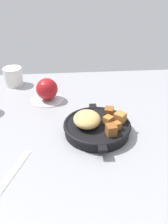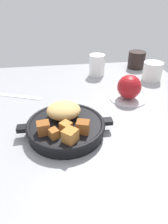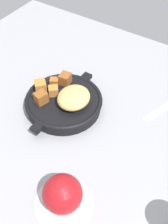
{
  "view_description": "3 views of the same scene",
  "coord_description": "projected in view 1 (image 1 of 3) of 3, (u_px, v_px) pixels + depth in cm",
  "views": [
    {
      "loc": [
        -65.01,
        5.06,
        45.62
      ],
      "look_at": [
        1.49,
        -0.57,
        4.88
      ],
      "focal_mm": 39.99,
      "sensor_mm": 36.0,
      "label": 1
    },
    {
      "loc": [
        -4.39,
        -46.45,
        33.26
      ],
      "look_at": [
        2.13,
        -1.54,
        4.55
      ],
      "focal_mm": 31.95,
      "sensor_mm": 36.0,
      "label": 2
    },
    {
      "loc": [
        39.29,
        29.66,
        57.51
      ],
      "look_at": [
        -0.2,
        4.08,
        5.73
      ],
      "focal_mm": 46.67,
      "sensor_mm": 36.0,
      "label": 3
    }
  ],
  "objects": [
    {
      "name": "saucer_plate",
      "position": [
        48.0,
        99.0,
        0.95
      ],
      "size": [
        12.3,
        12.3,
        0.6
      ],
      "primitive_type": "cylinder",
      "color": "#B7BABF",
      "rests_on": "ground_plane"
    },
    {
      "name": "ground_plane",
      "position": [
        83.0,
        131.0,
        0.8
      ],
      "size": [
        91.28,
        100.99,
        2.4
      ],
      "primitive_type": "cube",
      "color": "gray"
    },
    {
      "name": "cast_iron_skillet",
      "position": [
        96.0,
        126.0,
        0.76
      ],
      "size": [
        24.84,
        20.58,
        7.32
      ],
      "color": "black",
      "rests_on": "ground_plane"
    },
    {
      "name": "ceramic_mug_white",
      "position": [
        13.0,
        76.0,
        1.05
      ],
      "size": [
        7.68,
        7.68,
        7.47
      ],
      "primitive_type": "cylinder",
      "color": "silver",
      "rests_on": "ground_plane"
    },
    {
      "name": "butter_knife",
      "position": [
        12.0,
        174.0,
        0.62
      ],
      "size": [
        17.44,
        7.9,
        0.36
      ],
      "primitive_type": "cube",
      "rotation": [
        0.0,
        0.0,
        -0.36
      ],
      "color": "silver",
      "rests_on": "ground_plane"
    },
    {
      "name": "red_apple",
      "position": [
        47.0,
        89.0,
        0.93
      ],
      "size": [
        8.09,
        8.09,
        8.09
      ],
      "primitive_type": "sphere",
      "color": "maroon",
      "rests_on": "saucer_plate"
    }
  ]
}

